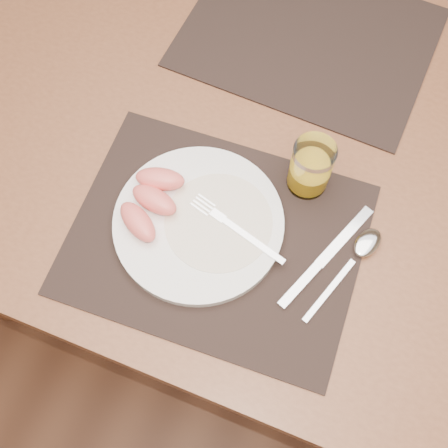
% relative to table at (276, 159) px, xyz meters
% --- Properties ---
extents(ground, '(5.00, 5.00, 0.00)m').
position_rel_table_xyz_m(ground, '(0.00, 0.00, -0.67)').
color(ground, brown).
rests_on(ground, ground).
extents(table, '(1.40, 0.90, 0.75)m').
position_rel_table_xyz_m(table, '(0.00, 0.00, 0.00)').
color(table, brown).
rests_on(table, ground).
extents(placemat_near, '(0.46, 0.37, 0.00)m').
position_rel_table_xyz_m(placemat_near, '(-0.03, -0.22, 0.09)').
color(placemat_near, black).
rests_on(placemat_near, table).
extents(placemat_far, '(0.47, 0.37, 0.00)m').
position_rel_table_xyz_m(placemat_far, '(-0.02, 0.22, 0.09)').
color(placemat_far, black).
rests_on(placemat_far, table).
extents(plate, '(0.27, 0.27, 0.02)m').
position_rel_table_xyz_m(plate, '(-0.06, -0.21, 0.10)').
color(plate, white).
rests_on(plate, placemat_near).
extents(plate_dressing, '(0.17, 0.17, 0.00)m').
position_rel_table_xyz_m(plate_dressing, '(-0.03, -0.20, 0.10)').
color(plate_dressing, white).
rests_on(plate_dressing, plate).
extents(fork, '(0.17, 0.06, 0.00)m').
position_rel_table_xyz_m(fork, '(-0.01, -0.20, 0.11)').
color(fork, silver).
rests_on(fork, plate).
extents(knife, '(0.09, 0.21, 0.01)m').
position_rel_table_xyz_m(knife, '(0.14, -0.20, 0.09)').
color(knife, silver).
rests_on(knife, placemat_near).
extents(spoon, '(0.08, 0.19, 0.01)m').
position_rel_table_xyz_m(spoon, '(0.19, -0.16, 0.09)').
color(spoon, silver).
rests_on(spoon, placemat_near).
extents(juice_glass, '(0.07, 0.07, 0.10)m').
position_rel_table_xyz_m(juice_glass, '(0.07, -0.07, 0.13)').
color(juice_glass, white).
rests_on(juice_glass, placemat_near).
extents(grapefruit_wedges, '(0.09, 0.15, 0.03)m').
position_rel_table_xyz_m(grapefruit_wedges, '(-0.14, -0.21, 0.12)').
color(grapefruit_wedges, '#EA6C5F').
rests_on(grapefruit_wedges, plate).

